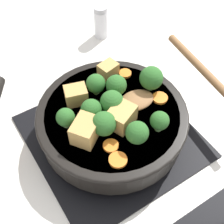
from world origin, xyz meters
The scene contains 22 objects.
ground_plane centered at (0.00, 0.00, 0.00)m, with size 2.40×2.40×0.00m, color white.
front_burner_grate centered at (0.00, 0.00, 0.01)m, with size 0.31×0.31×0.03m.
skillet_pan centered at (0.00, 0.00, 0.06)m, with size 0.40×0.35×0.06m.
wooden_spoon centered at (-0.14, 0.02, 0.09)m, with size 0.22×0.25×0.02m.
tofu_cube_center_large centered at (0.04, -0.06, 0.10)m, with size 0.04×0.03×0.03m, color tan.
tofu_cube_near_handle centered at (0.00, 0.03, 0.10)m, with size 0.05×0.04×0.04m, color tan.
tofu_cube_east_chunk centered at (0.07, 0.02, 0.10)m, with size 0.05×0.04×0.04m, color tan.
tofu_cube_west_chunk centered at (-0.05, -0.09, 0.10)m, with size 0.04×0.03×0.03m, color tan.
broccoli_floret_near_spoon centered at (-0.05, 0.08, 0.10)m, with size 0.03×0.03×0.04m.
broccoli_floret_center_top centered at (-0.03, -0.03, 0.11)m, with size 0.04×0.04×0.05m.
broccoli_floret_east_rim centered at (0.04, 0.03, 0.11)m, with size 0.04×0.04×0.05m.
broccoli_floret_west_rim centered at (0.00, -0.06, 0.11)m, with size 0.04×0.04×0.04m.
broccoli_floret_north_edge centered at (0.00, 0.08, 0.11)m, with size 0.04×0.04×0.05m.
broccoli_floret_south_cluster centered at (0.08, -0.02, 0.10)m, with size 0.03×0.03×0.04m.
broccoli_floret_mid_floret centered at (0.00, 0.00, 0.11)m, with size 0.04×0.04×0.05m.
broccoli_floret_small_inner centered at (-0.09, -0.01, 0.11)m, with size 0.05×0.05×0.05m.
broccoli_floret_tall_stem centered at (0.04, -0.01, 0.11)m, with size 0.04×0.04×0.05m.
carrot_slice_orange_thin centered at (-0.08, -0.07, 0.08)m, with size 0.03×0.03×0.01m, color orange.
carrot_slice_near_center centered at (0.05, 0.09, 0.08)m, with size 0.03×0.03×0.01m, color orange.
carrot_slice_edge_slice centered at (-0.09, 0.02, 0.08)m, with size 0.03×0.03×0.01m, color orange.
carrot_slice_under_broccoli centered at (0.04, 0.06, 0.08)m, with size 0.03×0.03×0.01m, color orange.
salt_shaker centered at (-0.15, -0.29, 0.04)m, with size 0.04×0.04×0.09m.
Camera 1 is at (0.19, 0.30, 0.53)m, focal length 50.00 mm.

